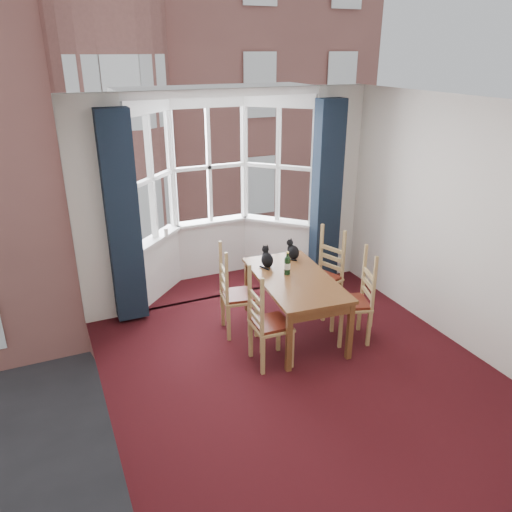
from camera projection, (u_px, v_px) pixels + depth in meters
floor at (307, 380)px, 5.28m from camera, size 4.50×4.50×0.00m
ceiling at (320, 106)px, 4.20m from camera, size 4.50×4.50×0.00m
wall_left at (95, 298)px, 3.99m from camera, size 0.00×4.50×4.50m
wall_right at (471, 230)px, 5.49m from camera, size 0.00×4.50×4.50m
wall_near at (510, 399)px, 2.84m from camera, size 4.00×0.00×4.00m
wall_back_pier_left at (100, 214)px, 6.02m from camera, size 0.70×0.12×2.80m
wall_back_pier_right at (334, 186)px, 7.26m from camera, size 0.70×0.12×2.80m
bay_window at (215, 190)px, 7.06m from camera, size 2.76×0.94×2.80m
curtain_left at (123, 220)px, 5.97m from camera, size 0.38×0.22×2.60m
curtain_right at (327, 194)px, 7.04m from camera, size 0.38×0.22×2.60m
dining_table at (295, 284)px, 5.93m from camera, size 0.97×1.62×0.74m
chair_left_near at (263, 326)px, 5.39m from camera, size 0.42×0.44×0.92m
chair_left_far at (232, 297)px, 6.01m from camera, size 0.46×0.48×0.92m
chair_right_near at (359, 303)px, 5.88m from camera, size 0.51×0.52×0.92m
chair_right_far at (326, 277)px, 6.55m from camera, size 0.52×0.53×0.92m
cat_left at (267, 259)px, 6.17m from camera, size 0.16×0.21×0.28m
cat_right at (293, 251)px, 6.41m from camera, size 0.20×0.23×0.27m
wine_bottle at (287, 265)px, 5.95m from camera, size 0.07×0.07×0.29m
candle_tall at (166, 232)px, 6.82m from camera, size 0.06×0.06×0.11m
street at (77, 192)px, 34.80m from camera, size 80.00×80.00×0.00m
tenement_building at (101, 103)px, 16.49m from camera, size 18.40×7.80×15.20m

